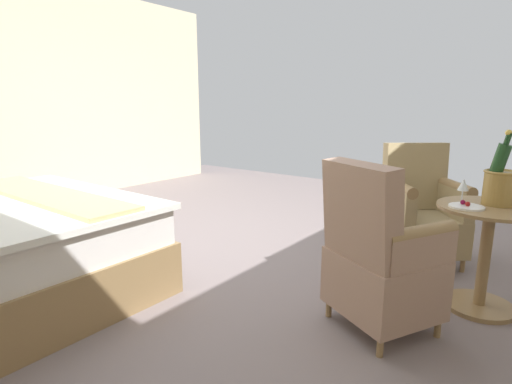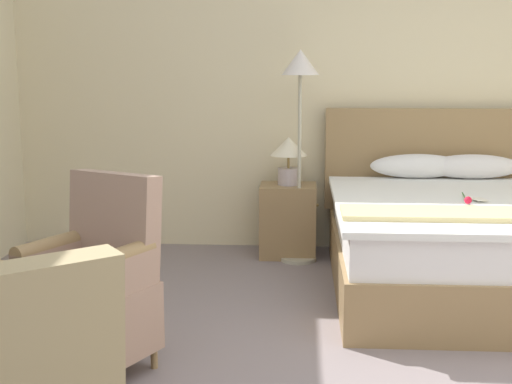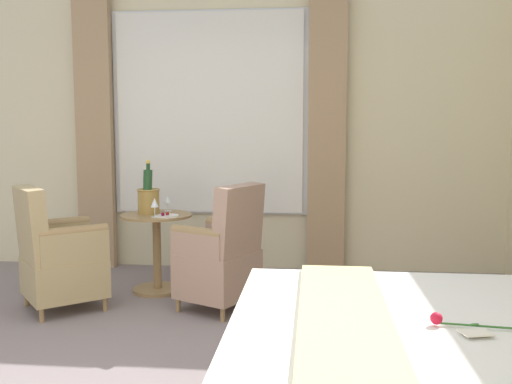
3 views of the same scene
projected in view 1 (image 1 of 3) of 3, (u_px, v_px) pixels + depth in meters
The scene contains 8 objects.
ground_plane at pixel (207, 250), 3.61m from camera, with size 7.61×7.61×0.00m, color gray.
wall_far_side at pixel (32, 93), 5.17m from camera, with size 0.12×5.89×2.88m.
side_table_round at pixel (485, 252), 2.50m from camera, with size 0.61×0.61×0.68m.
champagne_bucket at pixel (500, 182), 2.45m from camera, with size 0.20×0.20×0.46m.
wine_glass_near_bucket at pixel (463, 186), 2.48m from camera, with size 0.07×0.07×0.16m.
snack_plate at pixel (466, 206), 2.41m from camera, with size 0.20×0.20×0.04m.
armchair_by_window at pixel (379, 260), 2.26m from camera, with size 0.70×0.71×0.99m.
armchair_facing_bed at pixel (421, 212), 3.32m from camera, with size 0.78×0.79×0.97m.
Camera 1 is at (-2.44, 2.44, 1.28)m, focal length 28.00 mm.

